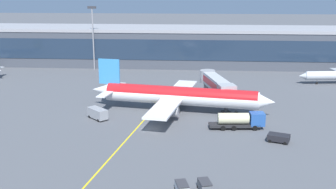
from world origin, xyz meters
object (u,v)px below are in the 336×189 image
pushback_tug (278,137)px  crew_van (97,113)px  main_airliner (179,96)px  baggage_cart_0 (182,188)px  fuel_tanker (241,120)px  baggage_cart_1 (205,186)px

pushback_tug → crew_van: bearing=163.4°
main_airliner → baggage_cart_0: (2.23, -37.47, -2.95)m
main_airliner → crew_van: (-17.01, -6.36, -2.42)m
fuel_tanker → baggage_cart_1: 27.36m
main_airliner → pushback_tug: size_ratio=9.49×
pushback_tug → baggage_cart_0: size_ratio=1.48×
fuel_tanker → baggage_cart_0: bearing=-110.9°
main_airliner → pushback_tug: (18.75, -17.03, -2.88)m
pushback_tug → baggage_cart_1: baggage_cart_1 is taller
baggage_cart_0 → crew_van: bearing=121.7°
pushback_tug → baggage_cart_0: (-16.51, -20.44, -0.07)m
pushback_tug → baggage_cart_0: bearing=-128.9°
main_airliner → baggage_cart_1: size_ratio=14.03×
fuel_tanker → crew_van: (-29.60, 3.95, -0.43)m
main_airliner → fuel_tanker: size_ratio=3.77×
fuel_tanker → pushback_tug: size_ratio=2.51×
crew_van → baggage_cart_0: (19.24, -31.11, -0.53)m
pushback_tug → fuel_tanker: bearing=132.4°
main_airliner → baggage_cart_0: main_airliner is taller
crew_van → baggage_cart_1: (22.34, -30.30, -0.53)m
baggage_cart_0 → main_airliner: bearing=93.4°
pushback_tug → crew_van: (-35.75, 10.67, 0.47)m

